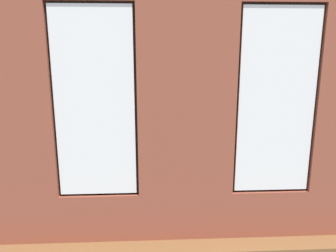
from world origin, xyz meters
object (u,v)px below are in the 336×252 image
(couch_left, at_px, (303,159))
(tv_flatscreen, at_px, (30,123))
(coffee_table, at_px, (156,144))
(cup_ceramic, at_px, (135,141))
(potted_plant_mid_room_small, at_px, (185,132))
(potted_plant_corner_near_left, at_px, (261,116))
(remote_gray, at_px, (156,141))
(table_plant_small, at_px, (148,134))
(media_console, at_px, (33,154))
(potted_plant_by_left_couch, at_px, (259,139))
(papasan_chair, at_px, (141,124))
(couch_by_window, at_px, (141,193))
(candle_jar, at_px, (175,137))
(remote_black, at_px, (162,142))

(couch_left, distance_m, tv_flatscreen, 5.49)
(coffee_table, xyz_separation_m, cup_ceramic, (0.46, 0.12, 0.10))
(potted_plant_mid_room_small, xyz_separation_m, potted_plant_corner_near_left, (-2.25, -1.04, 0.17))
(remote_gray, bearing_deg, table_plant_small, -67.92)
(remote_gray, relative_size, media_console, 0.14)
(remote_gray, bearing_deg, potted_plant_by_left_couch, 151.33)
(papasan_chair, bearing_deg, tv_flatscreen, 43.32)
(couch_by_window, distance_m, media_console, 3.11)
(couch_left, xyz_separation_m, tv_flatscreen, (5.41, -0.69, 0.63))
(couch_by_window, bearing_deg, couch_left, -155.55)
(cup_ceramic, relative_size, potted_plant_corner_near_left, 0.07)
(cup_ceramic, bearing_deg, candle_jar, -163.74)
(potted_plant_by_left_couch, relative_size, potted_plant_corner_near_left, 0.41)
(remote_black, height_order, media_console, media_console)
(couch_by_window, relative_size, papasan_chair, 1.62)
(coffee_table, xyz_separation_m, media_console, (2.57, 0.27, -0.10))
(potted_plant_by_left_couch, bearing_deg, couch_left, 105.20)
(couch_left, xyz_separation_m, papasan_chair, (3.23, -2.75, 0.11))
(potted_plant_corner_near_left, bearing_deg, tv_flatscreen, 22.17)
(table_plant_small, distance_m, media_console, 2.42)
(media_console, xyz_separation_m, papasan_chair, (-2.18, -2.06, 0.15))
(couch_by_window, distance_m, papasan_chair, 4.16)
(remote_gray, bearing_deg, couch_by_window, 42.93)
(remote_gray, xyz_separation_m, tv_flatscreen, (2.57, 0.27, 0.50))
(remote_gray, distance_m, remote_black, 0.17)
(remote_gray, distance_m, papasan_chair, 1.83)
(cup_ceramic, xyz_separation_m, table_plant_small, (-0.27, -0.22, 0.11))
(couch_left, xyz_separation_m, candle_jar, (2.42, -1.09, 0.18))
(couch_by_window, relative_size, tv_flatscreen, 1.75)
(remote_black, distance_m, potted_plant_corner_near_left, 3.57)
(coffee_table, height_order, media_console, media_console)
(couch_by_window, relative_size, coffee_table, 1.17)
(table_plant_small, height_order, tv_flatscreen, tv_flatscreen)
(couch_left, height_order, coffee_table, couch_left)
(remote_black, bearing_deg, remote_gray, -30.96)
(cup_ceramic, height_order, tv_flatscreen, tv_flatscreen)
(couch_by_window, xyz_separation_m, potted_plant_mid_room_small, (-1.00, -3.32, 0.10))
(couch_left, height_order, potted_plant_by_left_couch, couch_left)
(table_plant_small, relative_size, papasan_chair, 0.26)
(cup_ceramic, xyz_separation_m, tv_flatscreen, (2.11, 0.15, 0.46))
(tv_flatscreen, relative_size, potted_plant_by_left_couch, 2.00)
(coffee_table, xyz_separation_m, table_plant_small, (0.19, -0.10, 0.21))
(cup_ceramic, height_order, remote_black, cup_ceramic)
(table_plant_small, height_order, remote_black, table_plant_small)
(couch_by_window, bearing_deg, candle_jar, -105.36)
(candle_jar, xyz_separation_m, media_console, (2.99, 0.41, -0.21))
(cup_ceramic, xyz_separation_m, remote_gray, (-0.46, -0.12, -0.03))
(potted_plant_by_left_couch, bearing_deg, remote_gray, 11.96)
(candle_jar, distance_m, tv_flatscreen, 3.05)
(remote_black, distance_m, potted_plant_by_left_couch, 2.42)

